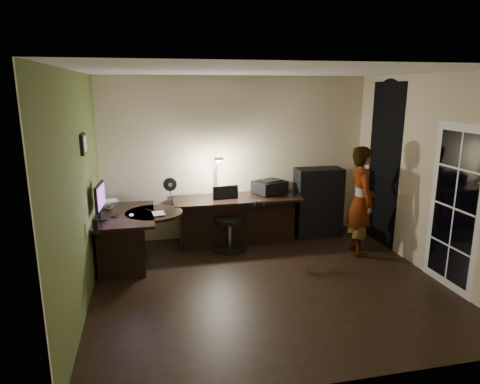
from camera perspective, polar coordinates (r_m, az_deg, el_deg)
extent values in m
cube|color=black|center=(5.77, 3.77, -12.14)|extent=(4.50, 4.00, 0.01)
cube|color=silver|center=(5.19, 4.26, 15.85)|extent=(4.50, 4.00, 0.01)
cube|color=beige|center=(7.23, -0.46, 4.53)|extent=(4.50, 0.01, 2.70)
cube|color=beige|center=(3.52, 13.23, -5.97)|extent=(4.50, 0.01, 2.70)
cube|color=beige|center=(5.17, -20.74, -0.14)|extent=(0.01, 4.00, 2.70)
cube|color=beige|center=(6.33, 24.02, 1.97)|extent=(0.01, 4.00, 2.70)
cube|color=#4E602C|center=(5.17, -20.57, -0.13)|extent=(0.00, 4.00, 2.70)
cube|color=black|center=(7.27, 18.60, 3.45)|extent=(0.01, 0.90, 2.60)
cube|color=white|center=(5.96, 26.67, -1.95)|extent=(0.02, 0.92, 2.10)
cube|color=black|center=(5.52, -20.18, 6.03)|extent=(0.04, 0.30, 0.25)
cube|color=black|center=(6.41, -14.93, -6.11)|extent=(0.82, 1.33, 0.77)
cube|color=black|center=(7.04, -0.39, -3.79)|extent=(2.07, 0.73, 0.78)
cube|color=black|center=(7.46, 10.36, -1.37)|extent=(0.80, 0.41, 1.19)
cube|color=silver|center=(6.64, -17.46, -1.60)|extent=(0.27, 0.25, 0.09)
cube|color=silver|center=(6.60, -17.21, -0.38)|extent=(0.35, 0.33, 0.20)
cube|color=black|center=(6.06, -18.29, -1.85)|extent=(0.15, 0.54, 0.35)
ellipsoid|color=silver|center=(6.10, -14.28, -3.00)|extent=(0.08, 0.11, 0.04)
cube|color=black|center=(6.20, -16.36, -3.01)|extent=(0.09, 0.14, 0.01)
cube|color=black|center=(6.36, -12.14, -2.33)|extent=(0.10, 0.13, 0.01)
cylinder|color=black|center=(5.50, -18.71, -4.38)|extent=(0.08, 0.08, 0.18)
cube|color=silver|center=(6.15, -10.80, -2.82)|extent=(0.19, 0.24, 0.01)
cube|color=black|center=(6.91, -9.32, 0.56)|extent=(0.23, 0.15, 0.33)
cube|color=navy|center=(6.41, 2.53, -1.47)|extent=(0.19, 0.13, 0.08)
cube|color=black|center=(7.18, 3.98, 0.77)|extent=(0.62, 0.56, 0.22)
cube|color=black|center=(7.03, -3.16, 2.45)|extent=(0.27, 0.35, 0.69)
cube|color=black|center=(6.72, -1.41, -3.69)|extent=(0.60, 0.60, 0.99)
imported|color=#D8A88C|center=(6.73, 15.82, -1.18)|extent=(0.47, 0.64, 1.67)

